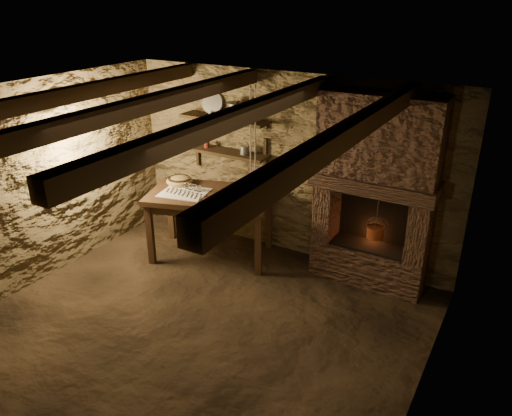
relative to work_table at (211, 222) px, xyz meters
The scene contains 25 objects.
floor 1.61m from the work_table, 60.42° to the right, with size 4.50×4.50×0.00m, color black.
back_wall 1.24m from the work_table, 41.08° to the left, with size 4.50×0.04×2.40m, color #4B3B23.
front_wall 3.50m from the work_table, 77.18° to the right, with size 4.50×0.04×2.40m, color #4B3B23.
left_wall 2.13m from the work_table, 138.09° to the right, with size 0.04×4.00×2.40m, color #4B3B23.
right_wall 3.37m from the work_table, 23.97° to the right, with size 0.04×4.00×2.40m, color #4B3B23.
ceiling 2.46m from the work_table, 60.42° to the right, with size 4.50×4.00×0.04m, color black.
beam_far_left 2.38m from the work_table, 118.97° to the right, with size 0.14×3.95×0.16m, color black.
beam_mid_left 2.28m from the work_table, 79.03° to the right, with size 0.14×3.95×0.16m, color black.
beam_mid_right 2.59m from the work_table, 46.73° to the right, with size 0.14×3.95×0.16m, color black.
beam_far_right 3.20m from the work_table, 30.63° to the right, with size 0.14×3.95×0.16m, color black.
shelf_lower 0.96m from the work_table, 100.24° to the left, with size 1.25×0.30×0.04m, color black.
shelf_upper 1.36m from the work_table, 100.24° to the left, with size 1.25×0.30×0.04m, color black.
hearth 2.18m from the work_table, 12.10° to the left, with size 1.43×0.51×2.30m.
work_table is the anchor object (origin of this frame).
linen_cloth 0.54m from the work_table, 151.12° to the right, with size 0.59×0.47×0.01m, color silver.
pewter_cutlery_row 0.55m from the work_table, 148.36° to the right, with size 0.49×0.19×0.01m, color gray, non-canonical shape.
drinking_glasses 0.54m from the work_table, behind, with size 0.19×0.06×0.08m, color silver, non-canonical shape.
stoneware_jug 0.85m from the work_table, 18.59° to the left, with size 0.13×0.12×0.41m.
wooden_bowl 0.71m from the work_table, behind, with size 0.35×0.35×0.12m, color olive.
iron_stockpot 1.48m from the work_table, 76.48° to the left, with size 0.26×0.26×0.19m, color #2F2C2A.
tin_pan 1.59m from the work_table, 119.01° to the left, with size 0.29×0.29×0.04m, color #9C9B97.
small_kettle 1.05m from the work_table, 66.10° to the left, with size 0.16×0.12×0.17m, color #9C9B97, non-canonical shape.
rusty_tin 1.08m from the work_table, 127.37° to the left, with size 0.08×0.08×0.08m, color maroon.
red_pot 2.12m from the work_table, 10.42° to the left, with size 0.23×0.23×0.54m.
hanging_ropes 1.57m from the work_table, 19.59° to the right, with size 0.08×0.08×1.20m, color tan, non-canonical shape.
Camera 1 is at (2.73, -3.51, 3.29)m, focal length 35.00 mm.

